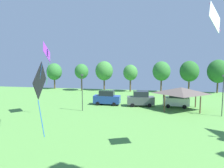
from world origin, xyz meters
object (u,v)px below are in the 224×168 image
(parked_car_second_from_left, at_px, (141,99))
(treeline_tree_4, at_px, (161,71))
(treeline_tree_1, at_px, (82,72))
(park_pavilion, at_px, (181,91))
(treeline_tree_0, at_px, (54,72))
(light_post_2, at_px, (82,90))
(light_post_1, at_px, (223,93))
(treeline_tree_6, at_px, (218,71))
(parked_car_third_from_left, at_px, (176,100))
(parked_car_leftmost, at_px, (107,98))
(kite_flying_2, at_px, (40,83))
(treeline_tree_5, at_px, (189,71))
(treeline_tree_3, at_px, (130,73))
(kite_flying_9, at_px, (47,53))
(kite_flying_7, at_px, (215,17))
(treeline_tree_2, at_px, (104,71))

(parked_car_second_from_left, bearing_deg, treeline_tree_4, 69.32)
(treeline_tree_1, xyz_separation_m, treeline_tree_4, (19.03, 1.43, 0.23))
(parked_car_second_from_left, bearing_deg, park_pavilion, -20.56)
(park_pavilion, height_order, treeline_tree_0, treeline_tree_0)
(light_post_2, relative_size, treeline_tree_4, 0.80)
(light_post_1, relative_size, treeline_tree_6, 0.77)
(park_pavilion, relative_size, treeline_tree_6, 0.88)
(treeline_tree_1, bearing_deg, parked_car_third_from_left, -35.24)
(light_post_2, bearing_deg, parked_car_third_from_left, 20.13)
(parked_car_leftmost, bearing_deg, kite_flying_2, -86.81)
(parked_car_second_from_left, xyz_separation_m, treeline_tree_6, (16.45, 17.52, 3.69))
(treeline_tree_0, height_order, treeline_tree_5, treeline_tree_5)
(light_post_2, height_order, treeline_tree_3, treeline_tree_3)
(kite_flying_9, height_order, treeline_tree_6, kite_flying_9)
(kite_flying_7, height_order, treeline_tree_0, kite_flying_7)
(treeline_tree_0, bearing_deg, light_post_2, -56.85)
(treeline_tree_0, relative_size, treeline_tree_2, 0.91)
(treeline_tree_3, xyz_separation_m, treeline_tree_6, (19.88, 1.75, 0.45))
(parked_car_third_from_left, height_order, treeline_tree_4, treeline_tree_4)
(kite_flying_7, bearing_deg, treeline_tree_4, 95.30)
(park_pavilion, height_order, treeline_tree_6, treeline_tree_6)
(parked_car_leftmost, relative_size, treeline_tree_1, 0.71)
(treeline_tree_1, height_order, treeline_tree_2, treeline_tree_2)
(park_pavilion, bearing_deg, light_post_1, -31.13)
(treeline_tree_0, relative_size, treeline_tree_1, 1.00)
(kite_flying_7, relative_size, treeline_tree_0, 0.41)
(kite_flying_2, distance_m, parked_car_third_from_left, 29.07)
(light_post_2, distance_m, treeline_tree_3, 21.55)
(kite_flying_2, distance_m, kite_flying_9, 19.81)
(kite_flying_2, height_order, treeline_tree_4, kite_flying_2)
(light_post_1, bearing_deg, treeline_tree_4, 110.65)
(kite_flying_9, xyz_separation_m, parked_car_leftmost, (6.98, 8.26, -7.72))
(park_pavilion, relative_size, treeline_tree_0, 1.03)
(light_post_2, bearing_deg, park_pavilion, 13.50)
(treeline_tree_0, bearing_deg, light_post_1, -31.79)
(park_pavilion, bearing_deg, treeline_tree_2, 131.99)
(light_post_2, relative_size, treeline_tree_2, 0.80)
(light_post_1, relative_size, treeline_tree_5, 0.80)
(light_post_1, relative_size, treeline_tree_3, 0.92)
(kite_flying_7, distance_m, treeline_tree_6, 38.14)
(kite_flying_2, xyz_separation_m, treeline_tree_1, (-10.54, 41.40, -2.28))
(park_pavilion, bearing_deg, treeline_tree_1, 142.50)
(kite_flying_2, distance_m, treeline_tree_6, 48.60)
(parked_car_leftmost, height_order, treeline_tree_2, treeline_tree_2)
(parked_car_second_from_left, xyz_separation_m, light_post_2, (-8.72, -5.07, 2.01))
(parked_car_leftmost, bearing_deg, parked_car_third_from_left, 1.91)
(parked_car_third_from_left, distance_m, treeline_tree_4, 16.91)
(light_post_1, bearing_deg, park_pavilion, 148.87)
(treeline_tree_1, bearing_deg, treeline_tree_4, 4.29)
(treeline_tree_2, bearing_deg, treeline_tree_6, 1.50)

